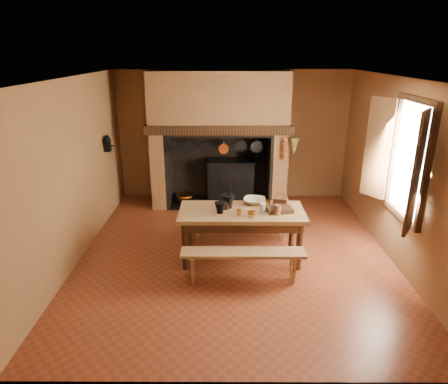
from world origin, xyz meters
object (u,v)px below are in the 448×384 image
iron_range (231,180)px  mixing_bowl (254,201)px  work_table (242,218)px  wicker_basket (280,201)px  bench_front (243,259)px  coffee_grinder (225,205)px

iron_range → mixing_bowl: (0.34, -2.35, 0.40)m
iron_range → work_table: iron_range is taller
wicker_basket → bench_front: bearing=-110.3°
mixing_bowl → work_table: bearing=-125.4°
work_table → wicker_basket: size_ratio=7.74×
bench_front → wicker_basket: 1.23m
work_table → wicker_basket: wicker_basket is taller
coffee_grinder → wicker_basket: bearing=19.7°
work_table → coffee_grinder: (-0.26, 0.07, 0.20)m
work_table → mixing_bowl: mixing_bowl is taller
bench_front → wicker_basket: bearing=55.8°
iron_range → mixing_bowl: iron_range is taller
work_table → mixing_bowl: bearing=54.6°
bench_front → mixing_bowl: bearing=77.7°
work_table → wicker_basket: 0.69m
mixing_bowl → bench_front: bearing=-102.3°
iron_range → work_table: size_ratio=0.83×
iron_range → coffee_grinder: iron_range is taller
iron_range → wicker_basket: bearing=-72.7°
iron_range → bench_front: size_ratio=0.91×
coffee_grinder → mixing_bowl: 0.53m
bench_front → wicker_basket: wicker_basket is taller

